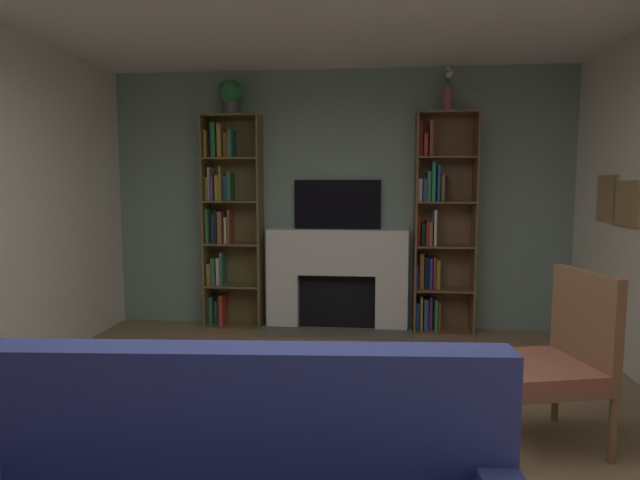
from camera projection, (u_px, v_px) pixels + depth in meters
name	position (u px, v px, depth m)	size (l,w,h in m)	color
wall_back_accent	(338.00, 200.00, 5.62)	(4.97, 0.06, 2.73)	gray
fireplace	(337.00, 277.00, 5.56)	(1.58, 0.52, 1.06)	silver
tv	(338.00, 204.00, 5.57)	(0.92, 0.06, 0.52)	black
bookshelf_left	(228.00, 218.00, 5.62)	(0.61, 0.29, 2.25)	brown
bookshelf_right	(437.00, 229.00, 5.41)	(0.61, 0.29, 2.25)	brown
potted_plant	(231.00, 95.00, 5.45)	(0.25, 0.25, 0.36)	#54585D
vase_with_flowers	(448.00, 96.00, 5.23)	(0.11, 0.11, 0.44)	#854B53
armchair	(551.00, 359.00, 3.06)	(0.77, 0.72, 1.02)	brown
coffee_table	(271.00, 457.00, 2.27)	(0.89, 0.53, 0.40)	brown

